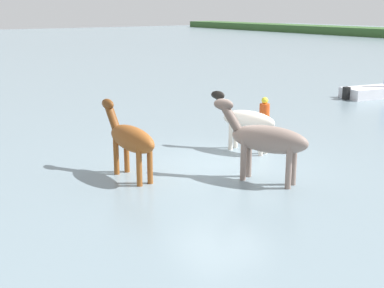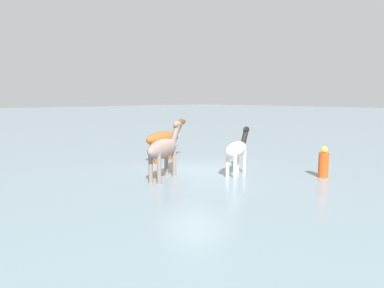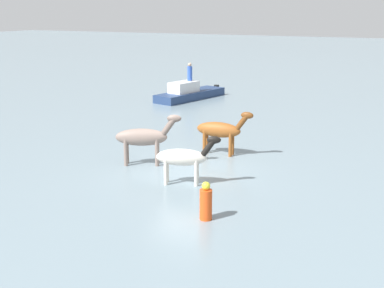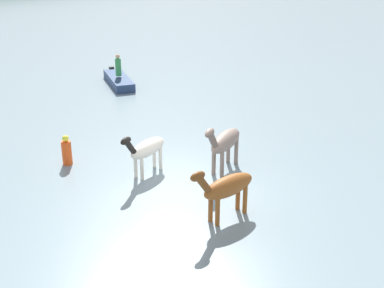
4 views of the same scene
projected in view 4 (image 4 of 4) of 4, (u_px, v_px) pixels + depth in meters
name	position (u px, v px, depth m)	size (l,w,h in m)	color
ground_plane	(189.00, 184.00, 17.73)	(187.61, 187.61, 0.00)	gray
horse_rear_stallion	(146.00, 149.00, 18.09)	(2.22, 1.07, 1.74)	silver
horse_pinto_flank	(226.00, 187.00, 15.26)	(2.42, 0.67, 1.88)	brown
horse_chestnut_trailing	(225.00, 142.00, 18.33)	(2.48, 1.43, 1.98)	gray
boat_motor_center	(119.00, 82.00, 28.88)	(2.00, 3.85, 0.71)	navy
person_boatman_standing	(118.00, 66.00, 28.33)	(0.32, 0.32, 1.19)	#338C4C
buoy_channel_marker	(67.00, 151.00, 19.02)	(0.36, 0.36, 1.14)	#E54C19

